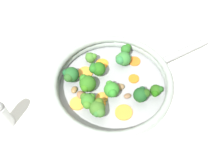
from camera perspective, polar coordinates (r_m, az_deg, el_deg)
name	(u,v)px	position (r m, az deg, el deg)	size (l,w,h in m)	color
ground_plane	(112,90)	(0.77, 0.00, -1.21)	(4.00, 4.00, 0.00)	white
skillet	(112,88)	(0.76, 0.00, -0.93)	(0.32, 0.32, 0.01)	#939699
skillet_rim_wall	(112,83)	(0.74, 0.00, 0.22)	(0.34, 0.34, 0.04)	#909C94
skillet_handle	(183,51)	(0.86, 15.25, 6.85)	(0.02, 0.02, 0.19)	#999B9E
skillet_rivet_left	(163,75)	(0.79, 11.01, 1.99)	(0.01, 0.01, 0.01)	#92969C
skillet_rivet_right	(148,57)	(0.83, 7.84, 5.81)	(0.01, 0.01, 0.01)	#959A97
carrot_slice_0	(134,61)	(0.81, 4.92, 4.97)	(0.04, 0.04, 0.00)	orange
carrot_slice_1	(134,79)	(0.77, 4.76, 1.15)	(0.03, 0.03, 0.00)	orange
carrot_slice_2	(85,73)	(0.79, -5.84, 2.47)	(0.05, 0.05, 0.00)	orange
carrot_slice_3	(102,64)	(0.81, -2.16, 4.46)	(0.04, 0.04, 0.00)	orange
carrot_slice_4	(77,103)	(0.73, -7.54, -4.19)	(0.04, 0.04, 0.00)	#F69B35
carrot_slice_5	(99,104)	(0.73, -2.81, -4.29)	(0.04, 0.04, 0.00)	orange
carrot_slice_6	(112,89)	(0.75, -0.03, -1.00)	(0.03, 0.03, 0.00)	orange
carrot_slice_7	(124,112)	(0.71, 2.58, -6.18)	(0.05, 0.05, 0.00)	orange
carrot_slice_8	(102,97)	(0.74, -2.22, -2.94)	(0.03, 0.03, 0.00)	orange
broccoli_floret_0	(96,69)	(0.76, -3.40, 3.26)	(0.05, 0.04, 0.05)	#7DA469
broccoli_floret_1	(112,90)	(0.72, -0.09, -1.26)	(0.04, 0.05, 0.05)	#629149
broccoli_floret_2	(88,101)	(0.70, -5.29, -3.66)	(0.05, 0.05, 0.05)	#89A565
broccoli_floret_3	(156,91)	(0.73, 9.58, -1.47)	(0.04, 0.03, 0.04)	#5C8446
broccoli_floret_4	(123,59)	(0.79, 2.30, 5.50)	(0.05, 0.04, 0.05)	#66964A
broccoli_floret_5	(87,84)	(0.73, -5.46, 0.09)	(0.05, 0.05, 0.05)	#7D9958
broccoli_floret_6	(141,94)	(0.71, 6.42, -2.27)	(0.04, 0.04, 0.05)	#678751
broccoli_floret_7	(70,75)	(0.76, -9.05, 1.89)	(0.05, 0.04, 0.05)	#87AB69
broccoli_floret_8	(98,109)	(0.69, -3.07, -5.43)	(0.05, 0.05, 0.05)	#779E56
broccoli_floret_9	(91,57)	(0.80, -4.65, 5.80)	(0.03, 0.03, 0.04)	#608B43
broccoli_floret_10	(126,49)	(0.81, 3.10, 7.56)	(0.03, 0.03, 0.04)	#6E9851
mushroom_piece_0	(120,87)	(0.75, 1.66, -0.61)	(0.03, 0.02, 0.01)	olive
mushroom_piece_1	(74,90)	(0.75, -8.24, -1.24)	(0.02, 0.02, 0.01)	olive
mushroom_piece_2	(127,96)	(0.74, 3.39, -2.60)	(0.02, 0.02, 0.01)	brown
mushroom_piece_3	(81,95)	(0.74, -6.68, -2.41)	(0.03, 0.02, 0.01)	#8E603F
salt_shaker	(2,114)	(0.72, -22.89, -6.03)	(0.04, 0.04, 0.11)	silver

